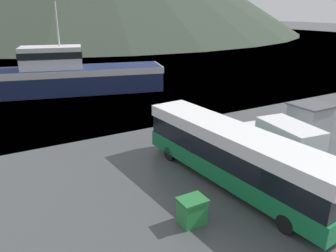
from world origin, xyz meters
TOP-DOWN VIEW (x-y plane):
  - water_surface at (0.00, 138.18)m, footprint 240.00×240.00m
  - tour_bus at (-1.37, 7.77)m, footprint 3.53×12.97m
  - delivery_van at (3.60, 8.74)m, footprint 2.88×6.13m
  - fishing_boat at (-3.93, 33.72)m, footprint 21.32×9.93m
  - storage_bin at (-5.26, 5.82)m, footprint 1.25×1.00m
  - dock_kiosk at (8.10, 10.26)m, footprint 2.68×2.57m
  - mooring_bollard at (1.16, 16.23)m, footprint 0.41×0.41m

SIDE VIEW (x-z plane):
  - water_surface at x=0.00m, z-range 0.00..0.00m
  - mooring_bollard at x=1.16m, z-range 0.03..0.88m
  - storage_bin at x=-5.26m, z-range 0.01..1.27m
  - delivery_van at x=3.60m, z-range 0.07..2.61m
  - dock_kiosk at x=8.10m, z-range 0.01..2.70m
  - tour_bus at x=-1.37m, z-range 0.21..3.46m
  - fishing_boat at x=-3.93m, z-range -2.96..7.12m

